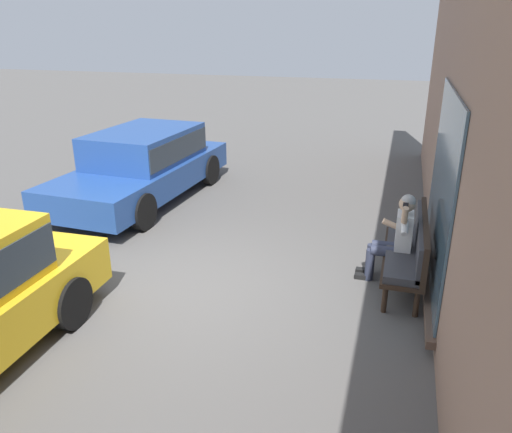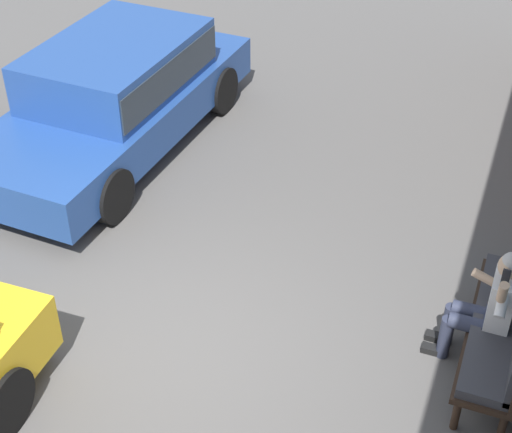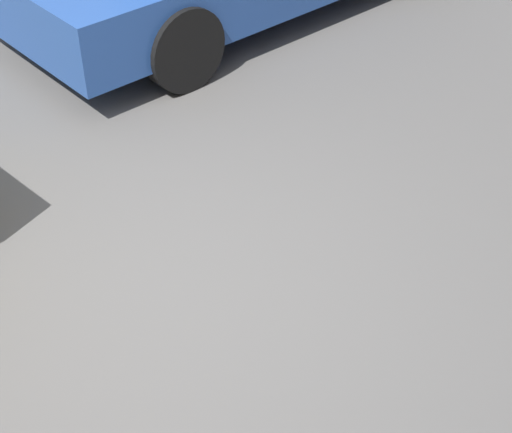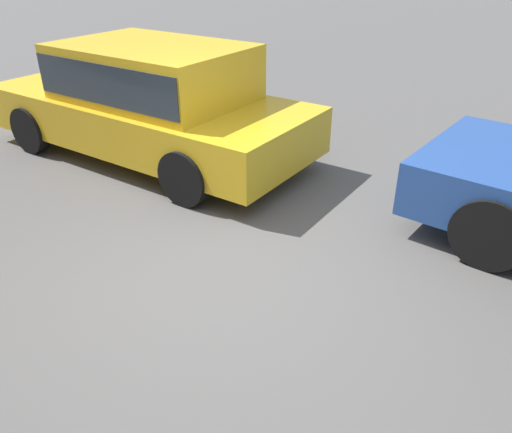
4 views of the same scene
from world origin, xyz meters
The scene contains 2 objects.
ground_plane centered at (0.00, 0.00, 0.00)m, with size 60.00×60.00×0.00m, color #565451.
parked_car_mid centered at (2.56, -1.86, 0.81)m, with size 4.59×2.01×1.49m.
Camera 4 is at (-2.33, 2.60, 2.61)m, focal length 35.00 mm.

